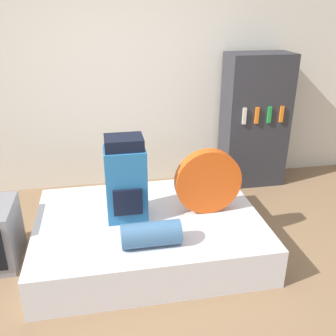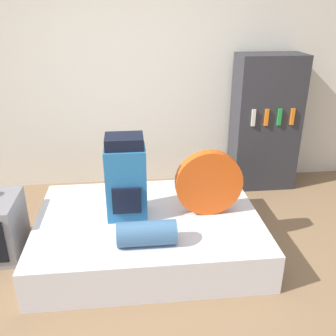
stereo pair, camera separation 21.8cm
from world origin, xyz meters
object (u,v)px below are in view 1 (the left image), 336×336
backpack (126,180)px  bookshelf (254,121)px  tent_bag (208,182)px  sleeping_roll (151,234)px

backpack → bookshelf: (1.61, 1.16, 0.08)m
tent_bag → bookshelf: bookshelf is taller
backpack → tent_bag: bearing=-2.5°
tent_bag → sleeping_roll: bearing=-143.1°
tent_bag → sleeping_roll: (-0.56, -0.42, -0.19)m
backpack → sleeping_roll: (0.15, -0.45, -0.26)m
backpack → sleeping_roll: bearing=-72.3°
bookshelf → sleeping_roll: bearing=-132.3°
sleeping_roll → bookshelf: bearing=47.7°
sleeping_roll → bookshelf: (1.47, 1.62, 0.34)m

